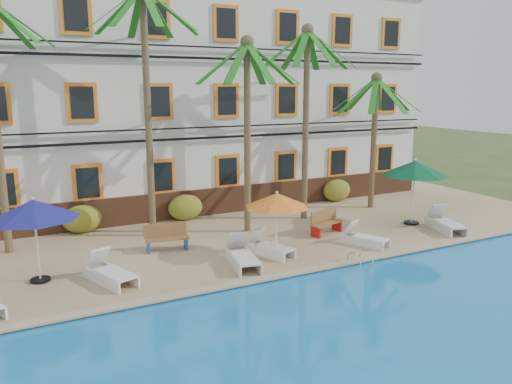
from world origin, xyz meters
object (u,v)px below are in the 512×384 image
palm_d (306,97)px  bench_left (167,237)px  umbrella_red (277,201)px  lounger_c (242,256)px  umbrella_blue (34,210)px  palm_e (375,121)px  lounger_e (364,237)px  pool_ladder (360,262)px  lounger_b (110,272)px  bench_right (325,222)px  palm_c (247,109)px  umbrella_green (415,168)px  lounger_f (445,223)px  palm_b (146,81)px  lounger_d (268,246)px

palm_d → bench_left: palm_d is taller
umbrella_red → lounger_c: 2.19m
umbrella_blue → palm_e: bearing=11.1°
lounger_c → umbrella_blue: bearing=165.9°
lounger_c → lounger_e: size_ratio=1.18×
pool_ladder → palm_e: bearing=47.9°
palm_e → lounger_b: palm_e is taller
bench_right → lounger_e: bearing=-75.7°
palm_c → lounger_b: size_ratio=3.58×
umbrella_blue → umbrella_green: bearing=-0.9°
palm_e → lounger_b: (-12.86, -3.87, -3.77)m
lounger_c → lounger_e: 4.81m
lounger_b → pool_ladder: bearing=-14.7°
palm_c → pool_ladder: size_ratio=10.01×
lounger_e → bench_left: bench_left is taller
palm_e → pool_ladder: (-5.28, -5.85, -4.07)m
bench_left → umbrella_red: bearing=-34.1°
palm_d → lounger_f: 7.52m
palm_c → lounger_e: 6.41m
palm_e → pool_ladder: 8.87m
palm_b → palm_c: palm_b is taller
palm_b → lounger_f: size_ratio=4.24×
palm_b → bench_right: (6.01, -2.79, -5.34)m
lounger_b → bench_right: 8.50m
palm_e → lounger_d: (-7.57, -3.81, -3.79)m
umbrella_blue → bench_right: size_ratio=1.61×
bench_left → pool_ladder: size_ratio=2.09×
lounger_c → lounger_e: (4.81, -0.05, -0.05)m
pool_ladder → lounger_e: bearing=48.0°
umbrella_green → lounger_c: bearing=-171.5°
palm_b → umbrella_blue: 6.35m
lounger_b → lounger_e: size_ratio=1.15×
bench_right → palm_e: bearing=30.7°
lounger_f → lounger_b: bearing=177.5°
lounger_f → bench_left: 10.89m
umbrella_blue → lounger_c: size_ratio=1.18×
palm_e → bench_right: palm_e is taller
umbrella_red → bench_left: (-3.17, 2.15, -1.40)m
lounger_c → pool_ladder: (3.52, -1.49, -0.31)m
lounger_b → lounger_c: 4.08m
palm_e → umbrella_green: 3.59m
umbrella_red → bench_left: 4.08m
palm_b → lounger_c: bearing=-69.9°
bench_left → lounger_e: bearing=-22.0°
bench_left → lounger_d: bearing=-34.6°
palm_b → palm_c: size_ratio=1.24×
lounger_e → bench_right: size_ratio=1.15×
umbrella_red → lounger_b: bearing=179.3°
lounger_f → lounger_e: bearing=179.7°
palm_e → lounger_f: 5.81m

